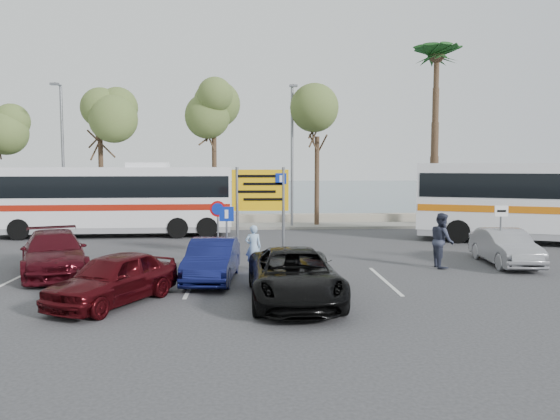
{
  "coord_description": "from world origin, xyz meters",
  "views": [
    {
      "loc": [
        0.68,
        -17.95,
        3.7
      ],
      "look_at": [
        1.76,
        3.0,
        1.94
      ],
      "focal_mm": 35.0,
      "sensor_mm": 36.0,
      "label": 1
    }
  ],
  "objects_px": {
    "street_lamp_right": "(292,149)",
    "coach_bus_left": "(113,202)",
    "pedestrian_near": "(253,247)",
    "direction_sign": "(260,197)",
    "car_red": "(114,278)",
    "car_silver_b": "(505,247)",
    "car_blue": "(212,260)",
    "pedestrian_far": "(442,240)",
    "suv_black": "(294,276)",
    "car_maroon": "(54,253)",
    "street_lamp_left": "(62,148)"
  },
  "relations": [
    {
      "from": "car_red",
      "to": "suv_black",
      "type": "distance_m",
      "value": 4.8
    },
    {
      "from": "suv_black",
      "to": "pedestrian_near",
      "type": "bearing_deg",
      "value": 101.48
    },
    {
      "from": "car_silver_b",
      "to": "pedestrian_far",
      "type": "distance_m",
      "value": 2.57
    },
    {
      "from": "coach_bus_left",
      "to": "pedestrian_near",
      "type": "bearing_deg",
      "value": -52.36
    },
    {
      "from": "street_lamp_right",
      "to": "car_silver_b",
      "type": "xyz_separation_m",
      "value": [
        7.0,
        -12.02,
        -3.94
      ]
    },
    {
      "from": "street_lamp_right",
      "to": "car_blue",
      "type": "relative_size",
      "value": 1.99
    },
    {
      "from": "car_silver_b",
      "to": "pedestrian_far",
      "type": "xyz_separation_m",
      "value": [
        -2.52,
        -0.39,
        0.33
      ]
    },
    {
      "from": "street_lamp_left",
      "to": "pedestrian_near",
      "type": "bearing_deg",
      "value": -49.11
    },
    {
      "from": "car_blue",
      "to": "coach_bus_left",
      "type": "bearing_deg",
      "value": 122.02
    },
    {
      "from": "street_lamp_right",
      "to": "car_blue",
      "type": "distance_m",
      "value": 15.2
    },
    {
      "from": "street_lamp_right",
      "to": "pedestrian_far",
      "type": "height_order",
      "value": "street_lamp_right"
    },
    {
      "from": "street_lamp_right",
      "to": "car_maroon",
      "type": "distance_m",
      "value": 16.22
    },
    {
      "from": "coach_bus_left",
      "to": "car_blue",
      "type": "distance_m",
      "value": 12.72
    },
    {
      "from": "suv_black",
      "to": "pedestrian_near",
      "type": "relative_size",
      "value": 3.24
    },
    {
      "from": "street_lamp_right",
      "to": "pedestrian_near",
      "type": "xyz_separation_m",
      "value": [
        -2.28,
        -12.38,
        -3.81
      ]
    },
    {
      "from": "car_silver_b",
      "to": "suv_black",
      "type": "bearing_deg",
      "value": -145.1
    },
    {
      "from": "direction_sign",
      "to": "pedestrian_far",
      "type": "distance_m",
      "value": 6.95
    },
    {
      "from": "street_lamp_left",
      "to": "pedestrian_far",
      "type": "xyz_separation_m",
      "value": [
        17.48,
        -12.41,
        -3.61
      ]
    },
    {
      "from": "direction_sign",
      "to": "coach_bus_left",
      "type": "relative_size",
      "value": 0.29
    },
    {
      "from": "pedestrian_near",
      "to": "direction_sign",
      "type": "bearing_deg",
      "value": -104.36
    },
    {
      "from": "direction_sign",
      "to": "car_maroon",
      "type": "height_order",
      "value": "direction_sign"
    },
    {
      "from": "suv_black",
      "to": "pedestrian_far",
      "type": "distance_m",
      "value": 7.32
    },
    {
      "from": "coach_bus_left",
      "to": "suv_black",
      "type": "bearing_deg",
      "value": -59.34
    },
    {
      "from": "car_maroon",
      "to": "suv_black",
      "type": "relative_size",
      "value": 0.98
    },
    {
      "from": "street_lamp_right",
      "to": "coach_bus_left",
      "type": "height_order",
      "value": "street_lamp_right"
    },
    {
      "from": "direction_sign",
      "to": "pedestrian_near",
      "type": "distance_m",
      "value": 2.65
    },
    {
      "from": "car_maroon",
      "to": "pedestrian_far",
      "type": "relative_size",
      "value": 2.52
    },
    {
      "from": "car_red",
      "to": "car_silver_b",
      "type": "xyz_separation_m",
      "value": [
        13.0,
        5.0,
        -0.03
      ]
    },
    {
      "from": "car_red",
      "to": "suv_black",
      "type": "relative_size",
      "value": 0.8
    },
    {
      "from": "car_maroon",
      "to": "car_red",
      "type": "relative_size",
      "value": 1.23
    },
    {
      "from": "street_lamp_right",
      "to": "coach_bus_left",
      "type": "relative_size",
      "value": 0.65
    },
    {
      "from": "direction_sign",
      "to": "car_red",
      "type": "relative_size",
      "value": 0.89
    },
    {
      "from": "street_lamp_right",
      "to": "street_lamp_left",
      "type": "bearing_deg",
      "value": 180.0
    },
    {
      "from": "direction_sign",
      "to": "car_red",
      "type": "height_order",
      "value": "direction_sign"
    },
    {
      "from": "coach_bus_left",
      "to": "car_blue",
      "type": "bearing_deg",
      "value": -62.25
    },
    {
      "from": "car_silver_b",
      "to": "street_lamp_right",
      "type": "bearing_deg",
      "value": 123.74
    },
    {
      "from": "street_lamp_left",
      "to": "car_red",
      "type": "distance_m",
      "value": 18.81
    },
    {
      "from": "coach_bus_left",
      "to": "car_silver_b",
      "type": "relative_size",
      "value": 3.06
    },
    {
      "from": "coach_bus_left",
      "to": "car_red",
      "type": "xyz_separation_m",
      "value": [
        3.5,
        -14.0,
        -1.07
      ]
    },
    {
      "from": "suv_black",
      "to": "car_silver_b",
      "type": "relative_size",
      "value": 1.27
    },
    {
      "from": "car_blue",
      "to": "street_lamp_right",
      "type": "bearing_deg",
      "value": 80.07
    },
    {
      "from": "direction_sign",
      "to": "street_lamp_right",
      "type": "bearing_deg",
      "value": 79.06
    },
    {
      "from": "direction_sign",
      "to": "car_blue",
      "type": "bearing_deg",
      "value": -112.31
    },
    {
      "from": "suv_black",
      "to": "car_silver_b",
      "type": "xyz_separation_m",
      "value": [
        8.2,
        5.0,
        -0.05
      ]
    },
    {
      "from": "car_blue",
      "to": "car_red",
      "type": "height_order",
      "value": "car_red"
    },
    {
      "from": "direction_sign",
      "to": "car_red",
      "type": "distance_m",
      "value": 7.99
    },
    {
      "from": "street_lamp_right",
      "to": "car_maroon",
      "type": "bearing_deg",
      "value": -124.86
    },
    {
      "from": "car_red",
      "to": "suv_black",
      "type": "height_order",
      "value": "suv_black"
    },
    {
      "from": "suv_black",
      "to": "car_red",
      "type": "bearing_deg",
      "value": 178.34
    },
    {
      "from": "car_red",
      "to": "car_silver_b",
      "type": "relative_size",
      "value": 1.01
    }
  ]
}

